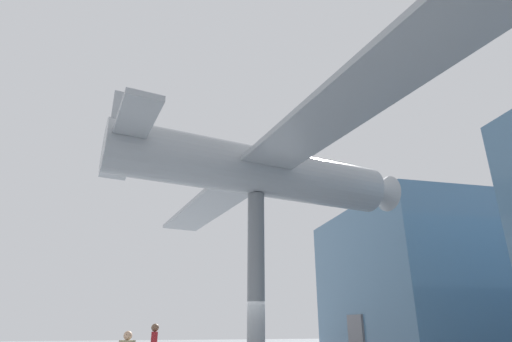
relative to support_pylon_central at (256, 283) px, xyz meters
The scene contains 3 objects.
glass_pavilion_left 17.34m from the support_pylon_central, 119.70° to the left, with size 11.68×14.91×8.98m.
support_pylon_central is the anchor object (origin of this frame).
suspended_airplane 4.03m from the support_pylon_central, 103.09° to the left, with size 20.81×12.44×2.90m.
Camera 1 is at (13.46, -3.00, 1.81)m, focal length 28.00 mm.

